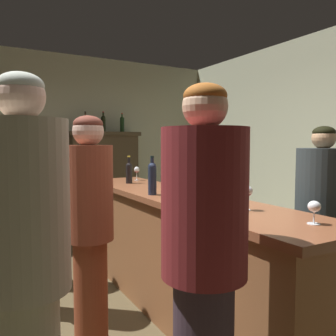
% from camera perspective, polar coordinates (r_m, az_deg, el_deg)
% --- Properties ---
extents(wall_back, '(5.69, 0.12, 2.82)m').
position_cam_1_polar(wall_back, '(5.61, -19.82, 3.30)').
color(wall_back, '#B4B499').
rests_on(wall_back, ground).
extents(bar_counter, '(0.65, 3.15, 1.03)m').
position_cam_1_polar(bar_counter, '(3.12, 1.42, -13.57)').
color(bar_counter, brown).
rests_on(bar_counter, ground).
extents(display_cabinet, '(1.12, 0.37, 1.64)m').
position_cam_1_polar(display_cabinet, '(5.59, -10.38, -2.23)').
color(display_cabinet, '#3D2F1E').
rests_on(display_cabinet, ground).
extents(wine_bottle_chardonnay, '(0.07, 0.07, 0.30)m').
position_cam_1_polar(wine_bottle_chardonnay, '(2.65, 7.38, -2.62)').
color(wine_bottle_chardonnay, black).
rests_on(wine_bottle_chardonnay, bar_counter).
extents(wine_bottle_syrah, '(0.07, 0.07, 0.30)m').
position_cam_1_polar(wine_bottle_syrah, '(3.82, -6.38, -0.57)').
color(wine_bottle_syrah, black).
rests_on(wine_bottle_syrah, bar_counter).
extents(wine_bottle_riesling, '(0.07, 0.07, 0.33)m').
position_cam_1_polar(wine_bottle_riesling, '(2.96, -2.58, -1.44)').
color(wine_bottle_riesling, '#1D2438').
rests_on(wine_bottle_riesling, bar_counter).
extents(wine_glass_front, '(0.06, 0.06, 0.15)m').
position_cam_1_polar(wine_glass_front, '(3.17, 0.67, -2.03)').
color(wine_glass_front, white).
rests_on(wine_glass_front, bar_counter).
extents(wine_glass_mid, '(0.07, 0.07, 0.13)m').
position_cam_1_polar(wine_glass_mid, '(2.06, 22.77, -5.99)').
color(wine_glass_mid, white).
rests_on(wine_glass_mid, bar_counter).
extents(wine_glass_rear, '(0.08, 0.08, 0.16)m').
position_cam_1_polar(wine_glass_rear, '(2.34, 12.68, -3.84)').
color(wine_glass_rear, white).
rests_on(wine_glass_rear, bar_counter).
extents(wine_glass_spare, '(0.06, 0.06, 0.16)m').
position_cam_1_polar(wine_glass_spare, '(4.13, -5.13, -0.41)').
color(wine_glass_spare, white).
rests_on(wine_glass_spare, bar_counter).
extents(flower_arrangement, '(0.18, 0.16, 0.38)m').
position_cam_1_polar(flower_arrangement, '(2.90, 0.51, -1.11)').
color(flower_arrangement, '#473823').
rests_on(flower_arrangement, bar_counter).
extents(cheese_plate, '(0.16, 0.16, 0.01)m').
position_cam_1_polar(cheese_plate, '(2.49, 9.87, -5.97)').
color(cheese_plate, white).
rests_on(cheese_plate, bar_counter).
extents(display_bottle_left, '(0.06, 0.06, 0.30)m').
position_cam_1_polar(display_bottle_left, '(5.48, -13.34, 7.15)').
color(display_bottle_left, '#40301B').
rests_on(display_bottle_left, display_cabinet).
extents(display_bottle_midleft, '(0.07, 0.07, 0.31)m').
position_cam_1_polar(display_bottle_midleft, '(5.56, -10.51, 7.27)').
color(display_bottle_midleft, black).
rests_on(display_bottle_midleft, display_cabinet).
extents(display_bottle_center, '(0.07, 0.07, 0.30)m').
position_cam_1_polar(display_bottle_center, '(5.67, -7.51, 7.21)').
color(display_bottle_center, '#1E381A').
rests_on(display_bottle_center, display_cabinet).
extents(patron_in_navy, '(0.38, 0.38, 1.72)m').
position_cam_1_polar(patron_in_navy, '(1.62, 5.89, -14.82)').
color(patron_in_navy, '#32242E').
rests_on(patron_in_navy, ground).
extents(patron_tall, '(0.35, 0.35, 1.74)m').
position_cam_1_polar(patron_tall, '(1.57, -22.20, -15.19)').
color(patron_tall, '#A8A78B').
rests_on(patron_tall, ground).
extents(patron_by_cabinet, '(0.32, 0.32, 1.59)m').
position_cam_1_polar(patron_by_cabinet, '(3.89, -21.70, -4.78)').
color(patron_by_cabinet, '#27314A').
rests_on(patron_by_cabinet, ground).
extents(patron_in_grey, '(0.32, 0.32, 1.65)m').
position_cam_1_polar(patron_in_grey, '(2.42, -12.66, -8.99)').
color(patron_in_grey, brown).
rests_on(patron_in_grey, ground).
extents(patron_near_entrance, '(0.34, 0.34, 1.65)m').
position_cam_1_polar(patron_near_entrance, '(3.20, -20.86, -6.18)').
color(patron_near_entrance, '#B5A49A').
rests_on(patron_near_entrance, ground).
extents(bartender, '(0.38, 0.38, 1.59)m').
position_cam_1_polar(bartender, '(2.88, 23.73, -8.33)').
color(bartender, '#AAA393').
rests_on(bartender, ground).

